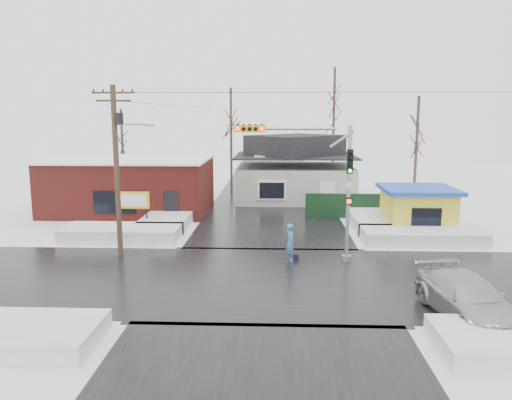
{
  "coord_description": "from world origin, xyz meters",
  "views": [
    {
      "loc": [
        0.31,
        -22.1,
        7.54
      ],
      "look_at": [
        -0.73,
        4.09,
        3.0
      ],
      "focal_mm": 35.0,
      "sensor_mm": 36.0,
      "label": 1
    }
  ],
  "objects_px": {
    "marquee_sign": "(132,201)",
    "kiosk": "(417,209)",
    "traffic_signal": "(318,174)",
    "car": "(467,298)",
    "utility_pole": "(118,161)",
    "pedestrian": "(290,242)"
  },
  "relations": [
    {
      "from": "marquee_sign",
      "to": "kiosk",
      "type": "bearing_deg",
      "value": 1.55
    },
    {
      "from": "utility_pole",
      "to": "pedestrian",
      "type": "height_order",
      "value": "utility_pole"
    },
    {
      "from": "traffic_signal",
      "to": "pedestrian",
      "type": "relative_size",
      "value": 3.6
    },
    {
      "from": "traffic_signal",
      "to": "utility_pole",
      "type": "distance_m",
      "value": 10.39
    },
    {
      "from": "marquee_sign",
      "to": "pedestrian",
      "type": "distance_m",
      "value": 12.05
    },
    {
      "from": "utility_pole",
      "to": "car",
      "type": "xyz_separation_m",
      "value": [
        15.37,
        -7.72,
        -4.33
      ]
    },
    {
      "from": "traffic_signal",
      "to": "car",
      "type": "relative_size",
      "value": 1.29
    },
    {
      "from": "traffic_signal",
      "to": "kiosk",
      "type": "relative_size",
      "value": 1.52
    },
    {
      "from": "kiosk",
      "to": "car",
      "type": "height_order",
      "value": "kiosk"
    },
    {
      "from": "traffic_signal",
      "to": "kiosk",
      "type": "height_order",
      "value": "traffic_signal"
    },
    {
      "from": "kiosk",
      "to": "pedestrian",
      "type": "height_order",
      "value": "kiosk"
    },
    {
      "from": "kiosk",
      "to": "car",
      "type": "relative_size",
      "value": 0.85
    },
    {
      "from": "kiosk",
      "to": "traffic_signal",
      "type": "bearing_deg",
      "value": -135.16
    },
    {
      "from": "marquee_sign",
      "to": "kiosk",
      "type": "height_order",
      "value": "kiosk"
    },
    {
      "from": "traffic_signal",
      "to": "pedestrian",
      "type": "height_order",
      "value": "traffic_signal"
    },
    {
      "from": "utility_pole",
      "to": "pedestrian",
      "type": "xyz_separation_m",
      "value": [
        9.03,
        -0.5,
        -4.14
      ]
    },
    {
      "from": "marquee_sign",
      "to": "kiosk",
      "type": "xyz_separation_m",
      "value": [
        18.5,
        0.5,
        -0.46
      ]
    },
    {
      "from": "car",
      "to": "traffic_signal",
      "type": "bearing_deg",
      "value": 115.44
    },
    {
      "from": "utility_pole",
      "to": "kiosk",
      "type": "bearing_deg",
      "value": 20.44
    },
    {
      "from": "traffic_signal",
      "to": "marquee_sign",
      "type": "distance_m",
      "value": 13.42
    },
    {
      "from": "traffic_signal",
      "to": "marquee_sign",
      "type": "bearing_deg",
      "value": 150.28
    },
    {
      "from": "traffic_signal",
      "to": "kiosk",
      "type": "xyz_separation_m",
      "value": [
        7.07,
        7.03,
        -3.08
      ]
    }
  ]
}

